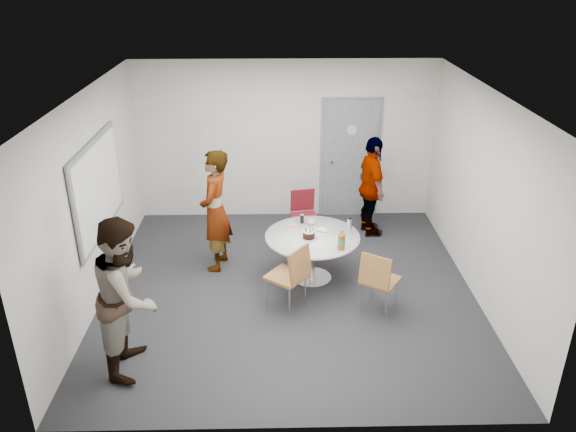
{
  "coord_description": "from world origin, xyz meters",
  "views": [
    {
      "loc": [
        -0.15,
        -6.58,
        4.16
      ],
      "look_at": [
        -0.01,
        0.25,
        1.0
      ],
      "focal_mm": 35.0,
      "sensor_mm": 36.0,
      "label": 1
    }
  ],
  "objects_px": {
    "door": "(350,159)",
    "person_left": "(127,295)",
    "chair_far": "(304,210)",
    "whiteboard": "(98,188)",
    "person_main": "(215,211)",
    "table": "(314,242)",
    "person_right": "(372,187)",
    "chair_near_right": "(378,277)",
    "chair_near_left": "(292,272)"
  },
  "relations": [
    {
      "from": "whiteboard",
      "to": "chair_near_right",
      "type": "distance_m",
      "value": 3.76
    },
    {
      "from": "person_main",
      "to": "chair_far",
      "type": "bearing_deg",
      "value": 132.64
    },
    {
      "from": "person_main",
      "to": "person_right",
      "type": "height_order",
      "value": "person_main"
    },
    {
      "from": "whiteboard",
      "to": "person_left",
      "type": "distance_m",
      "value": 1.91
    },
    {
      "from": "chair_far",
      "to": "whiteboard",
      "type": "bearing_deg",
      "value": 15.68
    },
    {
      "from": "whiteboard",
      "to": "chair_near_right",
      "type": "relative_size",
      "value": 2.17
    },
    {
      "from": "person_main",
      "to": "person_left",
      "type": "height_order",
      "value": "person_left"
    },
    {
      "from": "chair_near_left",
      "to": "chair_near_right",
      "type": "distance_m",
      "value": 1.07
    },
    {
      "from": "chair_near_right",
      "to": "person_right",
      "type": "distance_m",
      "value": 2.33
    },
    {
      "from": "door",
      "to": "chair_near_right",
      "type": "xyz_separation_m",
      "value": [
        -0.0,
        -3.08,
        -0.49
      ]
    },
    {
      "from": "whiteboard",
      "to": "person_main",
      "type": "xyz_separation_m",
      "value": [
        1.43,
        0.48,
        -0.56
      ]
    },
    {
      "from": "whiteboard",
      "to": "table",
      "type": "bearing_deg",
      "value": 1.63
    },
    {
      "from": "whiteboard",
      "to": "chair_near_left",
      "type": "height_order",
      "value": "whiteboard"
    },
    {
      "from": "chair_near_left",
      "to": "chair_far",
      "type": "relative_size",
      "value": 1.09
    },
    {
      "from": "chair_near_left",
      "to": "door",
      "type": "bearing_deg",
      "value": 17.04
    },
    {
      "from": "chair_near_left",
      "to": "person_main",
      "type": "height_order",
      "value": "person_main"
    },
    {
      "from": "person_left",
      "to": "chair_near_right",
      "type": "bearing_deg",
      "value": -71.28
    },
    {
      "from": "door",
      "to": "person_main",
      "type": "xyz_separation_m",
      "value": [
        -2.13,
        -1.81,
        -0.13
      ]
    },
    {
      "from": "chair_far",
      "to": "person_main",
      "type": "height_order",
      "value": "person_main"
    },
    {
      "from": "table",
      "to": "person_main",
      "type": "relative_size",
      "value": 0.73
    },
    {
      "from": "person_right",
      "to": "person_left",
      "type": "bearing_deg",
      "value": 126.65
    },
    {
      "from": "chair_near_right",
      "to": "chair_far",
      "type": "xyz_separation_m",
      "value": [
        -0.82,
        2.11,
        -0.03
      ]
    },
    {
      "from": "chair_near_right",
      "to": "chair_far",
      "type": "height_order",
      "value": "chair_near_right"
    },
    {
      "from": "table",
      "to": "chair_near_right",
      "type": "xyz_separation_m",
      "value": [
        0.75,
        -0.87,
        -0.05
      ]
    },
    {
      "from": "door",
      "to": "whiteboard",
      "type": "distance_m",
      "value": 4.25
    },
    {
      "from": "whiteboard",
      "to": "person_right",
      "type": "relative_size",
      "value": 1.16
    },
    {
      "from": "chair_far",
      "to": "person_left",
      "type": "relative_size",
      "value": 0.47
    },
    {
      "from": "chair_near_right",
      "to": "chair_far",
      "type": "distance_m",
      "value": 2.26
    },
    {
      "from": "person_main",
      "to": "door",
      "type": "bearing_deg",
      "value": 140.25
    },
    {
      "from": "person_left",
      "to": "chair_near_left",
      "type": "bearing_deg",
      "value": -59.36
    },
    {
      "from": "chair_far",
      "to": "person_right",
      "type": "xyz_separation_m",
      "value": [
        1.09,
        0.19,
        0.31
      ]
    },
    {
      "from": "table",
      "to": "person_right",
      "type": "distance_m",
      "value": 1.76
    },
    {
      "from": "door",
      "to": "person_left",
      "type": "distance_m",
      "value": 4.89
    },
    {
      "from": "door",
      "to": "whiteboard",
      "type": "bearing_deg",
      "value": -147.34
    },
    {
      "from": "whiteboard",
      "to": "chair_near_right",
      "type": "height_order",
      "value": "whiteboard"
    },
    {
      "from": "person_right",
      "to": "table",
      "type": "bearing_deg",
      "value": 135.56
    },
    {
      "from": "whiteboard",
      "to": "chair_far",
      "type": "distance_m",
      "value": 3.17
    },
    {
      "from": "whiteboard",
      "to": "person_left",
      "type": "xyz_separation_m",
      "value": [
        0.71,
        -1.69,
        -0.55
      ]
    },
    {
      "from": "whiteboard",
      "to": "table",
      "type": "relative_size",
      "value": 1.46
    },
    {
      "from": "whiteboard",
      "to": "person_left",
      "type": "bearing_deg",
      "value": -67.37
    },
    {
      "from": "chair_near_right",
      "to": "person_right",
      "type": "height_order",
      "value": "person_right"
    },
    {
      "from": "chair_far",
      "to": "chair_near_left",
      "type": "bearing_deg",
      "value": 73.15
    },
    {
      "from": "whiteboard",
      "to": "door",
      "type": "bearing_deg",
      "value": 32.66
    },
    {
      "from": "chair_near_left",
      "to": "table",
      "type": "bearing_deg",
      "value": 14.16
    },
    {
      "from": "chair_near_right",
      "to": "person_main",
      "type": "height_order",
      "value": "person_main"
    },
    {
      "from": "door",
      "to": "chair_far",
      "type": "xyz_separation_m",
      "value": [
        -0.83,
        -0.97,
        -0.52
      ]
    },
    {
      "from": "table",
      "to": "chair_near_right",
      "type": "bearing_deg",
      "value": -49.5
    },
    {
      "from": "table",
      "to": "chair_near_left",
      "type": "relative_size",
      "value": 1.42
    },
    {
      "from": "person_main",
      "to": "person_left",
      "type": "xyz_separation_m",
      "value": [
        -0.73,
        -2.17,
        0.01
      ]
    },
    {
      "from": "chair_near_left",
      "to": "whiteboard",
      "type": "bearing_deg",
      "value": 111.47
    }
  ]
}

